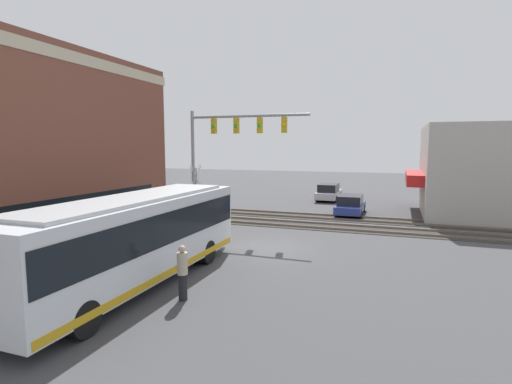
# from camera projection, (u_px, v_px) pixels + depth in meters

# --- Properties ---
(ground_plane) EXTENTS (120.00, 120.00, 0.00)m
(ground_plane) POSITION_uv_depth(u_px,v_px,m) (269.00, 248.00, 19.58)
(ground_plane) COLOR #424244
(shop_building) EXTENTS (10.71, 10.24, 6.44)m
(shop_building) POSITION_uv_depth(u_px,v_px,m) (491.00, 171.00, 28.45)
(shop_building) COLOR #B2ADA3
(shop_building) RESTS_ON ground
(city_bus) EXTENTS (11.04, 2.59, 3.21)m
(city_bus) POSITION_uv_depth(u_px,v_px,m) (135.00, 237.00, 14.02)
(city_bus) COLOR silver
(city_bus) RESTS_ON ground
(traffic_signal_gantry) EXTENTS (0.42, 7.44, 7.11)m
(traffic_signal_gantry) POSITION_uv_depth(u_px,v_px,m) (228.00, 139.00, 23.84)
(traffic_signal_gantry) COLOR gray
(traffic_signal_gantry) RESTS_ON ground
(crossing_signal) EXTENTS (1.41, 1.18, 3.81)m
(crossing_signal) POSITION_uv_depth(u_px,v_px,m) (196.00, 188.00, 25.31)
(crossing_signal) COLOR gray
(crossing_signal) RESTS_ON ground
(rail_track_near) EXTENTS (2.60, 60.00, 0.15)m
(rail_track_near) POSITION_uv_depth(u_px,v_px,m) (299.00, 225.00, 25.18)
(rail_track_near) COLOR #332D28
(rail_track_near) RESTS_ON ground
(rail_track_far) EXTENTS (2.60, 60.00, 0.15)m
(rail_track_far) POSITION_uv_depth(u_px,v_px,m) (309.00, 216.00, 28.17)
(rail_track_far) COLOR #332D28
(rail_track_far) RESTS_ON ground
(parked_car_blue) EXTENTS (4.57, 1.82, 1.45)m
(parked_car_blue) POSITION_uv_depth(u_px,v_px,m) (350.00, 205.00, 29.02)
(parked_car_blue) COLOR navy
(parked_car_blue) RESTS_ON ground
(parked_car_silver) EXTENTS (4.75, 1.82, 1.54)m
(parked_car_silver) POSITION_uv_depth(u_px,v_px,m) (329.00, 193.00, 36.76)
(parked_car_silver) COLOR #B7B7BC
(parked_car_silver) RESTS_ON ground
(pedestrian_near_bus) EXTENTS (0.34, 0.34, 1.81)m
(pedestrian_near_bus) POSITION_uv_depth(u_px,v_px,m) (183.00, 272.00, 12.81)
(pedestrian_near_bus) COLOR black
(pedestrian_near_bus) RESTS_ON ground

